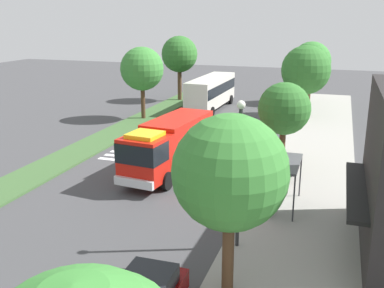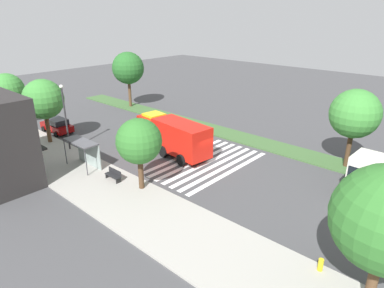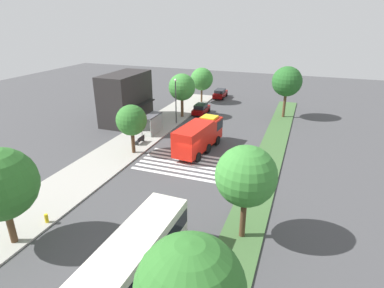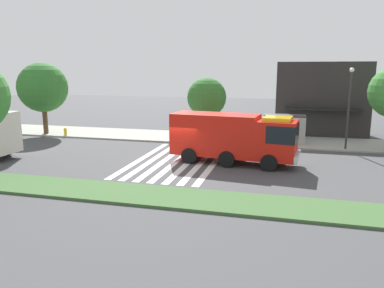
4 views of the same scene
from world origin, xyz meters
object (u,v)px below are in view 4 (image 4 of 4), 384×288
(bus_stop_shelter, at_px, (285,123))
(bench_near_shelter, at_px, (238,136))
(sidewalk_tree_center, at_px, (207,98))
(sidewalk_tree_west, at_px, (43,88))
(fire_hydrant, at_px, (65,132))
(fire_truck, at_px, (236,136))
(street_lamp, at_px, (349,102))

(bus_stop_shelter, bearing_deg, bench_near_shelter, -179.58)
(bus_stop_shelter, xyz_separation_m, sidewalk_tree_center, (-6.73, -0.68, 2.12))
(sidewalk_tree_west, bearing_deg, fire_hydrant, -11.20)
(bench_near_shelter, distance_m, sidewalk_tree_center, 4.42)
(fire_hydrant, bearing_deg, bench_near_shelter, 3.94)
(bench_near_shelter, height_order, sidewalk_tree_west, sidewalk_tree_west)
(sidewalk_tree_center, distance_m, fire_hydrant, 14.42)
(fire_truck, distance_m, fire_hydrant, 18.69)
(bus_stop_shelter, xyz_separation_m, bench_near_shelter, (-4.00, -0.03, -1.30))
(sidewalk_tree_west, height_order, fire_hydrant, sidewalk_tree_west)
(bus_stop_shelter, relative_size, street_lamp, 0.54)
(sidewalk_tree_center, xyz_separation_m, fire_hydrant, (-13.97, -0.50, -3.51))
(fire_hydrant, bearing_deg, sidewalk_tree_west, 168.80)
(street_lamp, height_order, fire_hydrant, street_lamp)
(street_lamp, xyz_separation_m, fire_hydrant, (-25.58, -0.10, -3.44))
(bench_near_shelter, distance_m, street_lamp, 9.54)
(bus_stop_shelter, height_order, street_lamp, street_lamp)
(bench_near_shelter, relative_size, sidewalk_tree_center, 0.29)
(fire_truck, xyz_separation_m, sidewalk_tree_center, (-3.57, 6.78, 2.06))
(bench_near_shelter, height_order, street_lamp, street_lamp)
(sidewalk_tree_west, relative_size, sidewalk_tree_center, 1.24)
(sidewalk_tree_west, distance_m, fire_hydrant, 4.92)
(fire_truck, relative_size, sidewalk_tree_center, 1.60)
(bench_near_shelter, xyz_separation_m, fire_hydrant, (-16.70, -1.15, -0.10))
(street_lamp, distance_m, sidewalk_tree_west, 28.12)
(sidewalk_tree_west, bearing_deg, bench_near_shelter, 1.94)
(fire_truck, bearing_deg, bench_near_shelter, 102.89)
(sidewalk_tree_west, bearing_deg, bus_stop_shelter, 1.67)
(sidewalk_tree_center, bearing_deg, fire_hydrant, -177.95)
(fire_truck, height_order, sidewalk_tree_west, sidewalk_tree_west)
(bench_near_shelter, relative_size, fire_hydrant, 2.29)
(bench_near_shelter, relative_size, sidewalk_tree_west, 0.23)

